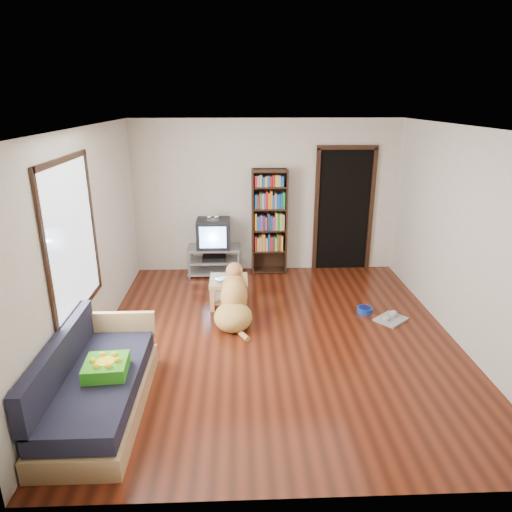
{
  "coord_description": "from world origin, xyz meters",
  "views": [
    {
      "loc": [
        -0.47,
        -5.18,
        2.91
      ],
      "look_at": [
        -0.25,
        0.59,
        0.9
      ],
      "focal_mm": 32.0,
      "sensor_mm": 36.0,
      "label": 1
    }
  ],
  "objects_px": {
    "dog_bowl": "(365,310)",
    "grey_rag": "(391,319)",
    "laptop": "(229,279)",
    "bookshelf": "(269,216)",
    "crt_tv": "(214,233)",
    "sofa": "(96,388)",
    "coffee_table": "(229,287)",
    "tv_stand": "(214,259)",
    "dog": "(234,303)",
    "green_cushion": "(106,367)"
  },
  "relations": [
    {
      "from": "laptop",
      "to": "dog_bowl",
      "type": "height_order",
      "value": "laptop"
    },
    {
      "from": "laptop",
      "to": "dog_bowl",
      "type": "bearing_deg",
      "value": -41.45
    },
    {
      "from": "laptop",
      "to": "dog",
      "type": "xyz_separation_m",
      "value": [
        0.08,
        -0.57,
        -0.11
      ]
    },
    {
      "from": "grey_rag",
      "to": "crt_tv",
      "type": "bearing_deg",
      "value": 143.28
    },
    {
      "from": "dog_bowl",
      "to": "sofa",
      "type": "height_order",
      "value": "sofa"
    },
    {
      "from": "bookshelf",
      "to": "sofa",
      "type": "height_order",
      "value": "bookshelf"
    },
    {
      "from": "sofa",
      "to": "coffee_table",
      "type": "bearing_deg",
      "value": 62.55
    },
    {
      "from": "dog_bowl",
      "to": "dog",
      "type": "height_order",
      "value": "dog"
    },
    {
      "from": "dog_bowl",
      "to": "crt_tv",
      "type": "bearing_deg",
      "value": 143.72
    },
    {
      "from": "green_cushion",
      "to": "crt_tv",
      "type": "bearing_deg",
      "value": 72.71
    },
    {
      "from": "green_cushion",
      "to": "dog",
      "type": "bearing_deg",
      "value": 52.07
    },
    {
      "from": "dog",
      "to": "crt_tv",
      "type": "bearing_deg",
      "value": 100.64
    },
    {
      "from": "laptop",
      "to": "sofa",
      "type": "height_order",
      "value": "sofa"
    },
    {
      "from": "dog_bowl",
      "to": "coffee_table",
      "type": "xyz_separation_m",
      "value": [
        -1.94,
        0.37,
        0.24
      ]
    },
    {
      "from": "grey_rag",
      "to": "sofa",
      "type": "relative_size",
      "value": 0.22
    },
    {
      "from": "green_cushion",
      "to": "coffee_table",
      "type": "bearing_deg",
      "value": 60.74
    },
    {
      "from": "dog_bowl",
      "to": "dog",
      "type": "xyz_separation_m",
      "value": [
        -1.86,
        -0.23,
        0.26
      ]
    },
    {
      "from": "green_cushion",
      "to": "crt_tv",
      "type": "height_order",
      "value": "crt_tv"
    },
    {
      "from": "crt_tv",
      "to": "coffee_table",
      "type": "xyz_separation_m",
      "value": [
        0.27,
        -1.26,
        -0.46
      ]
    },
    {
      "from": "grey_rag",
      "to": "bookshelf",
      "type": "distance_m",
      "value": 2.68
    },
    {
      "from": "laptop",
      "to": "crt_tv",
      "type": "relative_size",
      "value": 0.58
    },
    {
      "from": "grey_rag",
      "to": "tv_stand",
      "type": "distance_m",
      "value": 3.13
    },
    {
      "from": "coffee_table",
      "to": "bookshelf",
      "type": "bearing_deg",
      "value": 62.92
    },
    {
      "from": "coffee_table",
      "to": "laptop",
      "type": "bearing_deg",
      "value": -90.0
    },
    {
      "from": "grey_rag",
      "to": "coffee_table",
      "type": "height_order",
      "value": "coffee_table"
    },
    {
      "from": "dog_bowl",
      "to": "tv_stand",
      "type": "distance_m",
      "value": 2.74
    },
    {
      "from": "sofa",
      "to": "dog_bowl",
      "type": "bearing_deg",
      "value": 32.51
    },
    {
      "from": "green_cushion",
      "to": "tv_stand",
      "type": "distance_m",
      "value": 3.73
    },
    {
      "from": "green_cushion",
      "to": "laptop",
      "type": "height_order",
      "value": "green_cushion"
    },
    {
      "from": "dog_bowl",
      "to": "coffee_table",
      "type": "height_order",
      "value": "coffee_table"
    },
    {
      "from": "green_cushion",
      "to": "bookshelf",
      "type": "distance_m",
      "value": 4.17
    },
    {
      "from": "grey_rag",
      "to": "sofa",
      "type": "height_order",
      "value": "sofa"
    },
    {
      "from": "laptop",
      "to": "coffee_table",
      "type": "height_order",
      "value": "laptop"
    },
    {
      "from": "tv_stand",
      "to": "dog",
      "type": "bearing_deg",
      "value": -79.24
    },
    {
      "from": "coffee_table",
      "to": "grey_rag",
      "type": "bearing_deg",
      "value": -15.34
    },
    {
      "from": "crt_tv",
      "to": "sofa",
      "type": "bearing_deg",
      "value": -104.93
    },
    {
      "from": "dog_bowl",
      "to": "grey_rag",
      "type": "distance_m",
      "value": 0.39
    },
    {
      "from": "coffee_table",
      "to": "crt_tv",
      "type": "bearing_deg",
      "value": 102.11
    },
    {
      "from": "grey_rag",
      "to": "tv_stand",
      "type": "xyz_separation_m",
      "value": [
        -2.51,
        1.85,
        0.25
      ]
    },
    {
      "from": "grey_rag",
      "to": "crt_tv",
      "type": "distance_m",
      "value": 3.22
    },
    {
      "from": "laptop",
      "to": "grey_rag",
      "type": "relative_size",
      "value": 0.85
    },
    {
      "from": "dog_bowl",
      "to": "bookshelf",
      "type": "xyz_separation_m",
      "value": [
        -1.26,
        1.69,
        0.96
      ]
    },
    {
      "from": "sofa",
      "to": "coffee_table",
      "type": "xyz_separation_m",
      "value": [
        1.24,
        2.39,
        0.02
      ]
    },
    {
      "from": "bookshelf",
      "to": "green_cushion",
      "type": "bearing_deg",
      "value": -115.8
    },
    {
      "from": "tv_stand",
      "to": "crt_tv",
      "type": "bearing_deg",
      "value": 90.0
    },
    {
      "from": "crt_tv",
      "to": "coffee_table",
      "type": "bearing_deg",
      "value": -77.89
    },
    {
      "from": "tv_stand",
      "to": "dog_bowl",
      "type": "bearing_deg",
      "value": -35.91
    },
    {
      "from": "laptop",
      "to": "tv_stand",
      "type": "height_order",
      "value": "tv_stand"
    },
    {
      "from": "tv_stand",
      "to": "dog",
      "type": "relative_size",
      "value": 0.9
    },
    {
      "from": "grey_rag",
      "to": "dog",
      "type": "relative_size",
      "value": 0.4
    }
  ]
}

